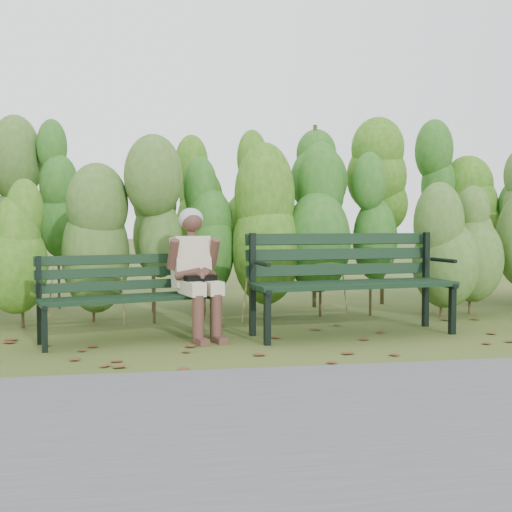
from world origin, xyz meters
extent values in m
plane|color=#32461A|center=(0.00, 0.00, 0.00)|extent=(80.00, 80.00, 0.00)
cube|color=#474749|center=(0.00, -2.20, 0.01)|extent=(60.00, 2.50, 0.01)
cylinder|color=#47381E|center=(-2.14, 1.30, 0.40)|extent=(0.03, 0.03, 0.80)
ellipsoid|color=#2B6110|center=(-2.14, 1.30, 1.04)|extent=(0.64, 0.64, 1.44)
cylinder|color=#47381E|center=(-1.53, 1.30, 0.40)|extent=(0.03, 0.03, 0.80)
ellipsoid|color=#2B6110|center=(-1.53, 1.30, 1.04)|extent=(0.64, 0.64, 1.44)
cylinder|color=#47381E|center=(-0.92, 1.30, 0.40)|extent=(0.03, 0.03, 0.80)
ellipsoid|color=#2B6110|center=(-0.92, 1.30, 1.04)|extent=(0.64, 0.64, 1.44)
cylinder|color=#47381E|center=(-0.31, 1.30, 0.40)|extent=(0.03, 0.03, 0.80)
ellipsoid|color=#2B6110|center=(-0.31, 1.30, 1.04)|extent=(0.64, 0.64, 1.44)
cylinder|color=#47381E|center=(0.31, 1.30, 0.40)|extent=(0.03, 0.03, 0.80)
ellipsoid|color=#2B6110|center=(0.31, 1.30, 1.04)|extent=(0.64, 0.64, 1.44)
cylinder|color=#47381E|center=(0.92, 1.30, 0.40)|extent=(0.03, 0.03, 0.80)
ellipsoid|color=#2B6110|center=(0.92, 1.30, 1.04)|extent=(0.64, 0.64, 1.44)
cylinder|color=#47381E|center=(1.53, 1.30, 0.40)|extent=(0.03, 0.03, 0.80)
ellipsoid|color=#2B6110|center=(1.53, 1.30, 1.04)|extent=(0.64, 0.64, 1.44)
cylinder|color=#47381E|center=(2.14, 1.30, 0.40)|extent=(0.03, 0.03, 0.80)
ellipsoid|color=#2B6110|center=(2.14, 1.30, 1.04)|extent=(0.64, 0.64, 1.44)
cylinder|color=#47381E|center=(2.75, 1.30, 0.40)|extent=(0.03, 0.03, 0.80)
ellipsoid|color=#2B6110|center=(2.75, 1.30, 1.04)|extent=(0.64, 0.64, 1.44)
cylinder|color=#47381E|center=(-2.69, 2.30, 0.55)|extent=(0.04, 0.04, 1.10)
ellipsoid|color=#1D5D1A|center=(-2.69, 2.30, 1.43)|extent=(0.70, 0.70, 1.98)
cylinder|color=#47381E|center=(-1.92, 2.30, 0.55)|extent=(0.04, 0.04, 1.10)
ellipsoid|color=#1D5D1A|center=(-1.92, 2.30, 1.43)|extent=(0.70, 0.70, 1.98)
cylinder|color=#47381E|center=(-1.15, 2.30, 0.55)|extent=(0.04, 0.04, 1.10)
ellipsoid|color=#1D5D1A|center=(-1.15, 2.30, 1.43)|extent=(0.70, 0.70, 1.98)
cylinder|color=#47381E|center=(-0.38, 2.30, 0.55)|extent=(0.04, 0.04, 1.10)
ellipsoid|color=#1D5D1A|center=(-0.38, 2.30, 1.43)|extent=(0.70, 0.70, 1.98)
cylinder|color=#47381E|center=(0.38, 2.30, 0.55)|extent=(0.04, 0.04, 1.10)
ellipsoid|color=#1D5D1A|center=(0.38, 2.30, 1.43)|extent=(0.70, 0.70, 1.98)
cylinder|color=#47381E|center=(1.15, 2.30, 0.55)|extent=(0.04, 0.04, 1.10)
ellipsoid|color=#1D5D1A|center=(1.15, 2.30, 1.43)|extent=(0.70, 0.70, 1.98)
cylinder|color=#47381E|center=(1.92, 2.30, 0.55)|extent=(0.04, 0.04, 1.10)
ellipsoid|color=#1D5D1A|center=(1.92, 2.30, 1.43)|extent=(0.70, 0.70, 1.98)
cylinder|color=#47381E|center=(2.69, 2.30, 0.55)|extent=(0.04, 0.04, 1.10)
ellipsoid|color=#1D5D1A|center=(2.69, 2.30, 1.43)|extent=(0.70, 0.70, 1.98)
cylinder|color=#47381E|center=(3.46, 2.30, 0.55)|extent=(0.04, 0.04, 1.10)
ellipsoid|color=#1D5D1A|center=(3.46, 2.30, 1.43)|extent=(0.70, 0.70, 1.98)
cube|color=#5A3219|center=(-0.70, -0.74, 0.00)|extent=(0.11, 0.10, 0.01)
cube|color=#5A3219|center=(1.83, 0.26, 0.00)|extent=(0.11, 0.11, 0.01)
cube|color=#5A3219|center=(-1.05, 0.56, 0.00)|extent=(0.09, 0.11, 0.01)
cube|color=#5A3219|center=(-0.72, -0.09, 0.00)|extent=(0.10, 0.08, 0.01)
cube|color=#5A3219|center=(2.69, 0.63, 0.00)|extent=(0.10, 0.11, 0.01)
cube|color=#5A3219|center=(-0.83, 0.82, 0.00)|extent=(0.09, 0.07, 0.01)
cube|color=#5A3219|center=(1.50, -0.45, 0.00)|extent=(0.09, 0.07, 0.01)
cube|color=#5A3219|center=(-0.87, -0.82, 0.00)|extent=(0.11, 0.11, 0.01)
cube|color=#5A3219|center=(-0.77, 0.66, 0.00)|extent=(0.10, 0.11, 0.01)
cube|color=#5A3219|center=(-0.11, -0.45, 0.00)|extent=(0.10, 0.08, 0.01)
cube|color=#5A3219|center=(-0.78, -0.84, 0.00)|extent=(0.11, 0.11, 0.01)
cube|color=#5A3219|center=(-1.37, 0.13, 0.00)|extent=(0.11, 0.10, 0.01)
cube|color=#5A3219|center=(-1.10, -0.97, 0.00)|extent=(0.07, 0.09, 0.01)
cube|color=#5A3219|center=(0.56, 0.11, 0.00)|extent=(0.10, 0.08, 0.01)
cube|color=#5A3219|center=(1.57, -0.99, 0.00)|extent=(0.11, 0.10, 0.01)
cube|color=#5A3219|center=(0.84, -0.14, 0.00)|extent=(0.10, 0.08, 0.01)
cube|color=#5A3219|center=(1.70, 0.82, 0.00)|extent=(0.09, 0.10, 0.01)
cube|color=#5A3219|center=(-0.61, 0.53, 0.00)|extent=(0.11, 0.10, 0.01)
cube|color=#5A3219|center=(-0.64, 0.84, 0.00)|extent=(0.08, 0.10, 0.01)
cube|color=#5A3219|center=(-2.04, -0.55, 0.00)|extent=(0.11, 0.11, 0.01)
cube|color=#5A3219|center=(-1.05, -0.65, 0.00)|extent=(0.11, 0.11, 0.01)
cube|color=#5A3219|center=(-1.03, 0.52, 0.00)|extent=(0.10, 0.11, 0.01)
cube|color=#5A3219|center=(0.28, -0.27, 0.00)|extent=(0.11, 0.10, 0.01)
cube|color=#5A3219|center=(1.26, -0.98, 0.00)|extent=(0.09, 0.10, 0.01)
cube|color=#5A3219|center=(1.88, -0.66, 0.00)|extent=(0.08, 0.10, 0.01)
cube|color=#5A3219|center=(2.39, 0.79, 0.00)|extent=(0.09, 0.10, 0.01)
cube|color=#5A3219|center=(0.11, 0.07, 0.00)|extent=(0.11, 0.11, 0.01)
cube|color=#5A3219|center=(0.17, -0.76, 0.00)|extent=(0.11, 0.09, 0.01)
cube|color=#5A3219|center=(0.35, -0.82, 0.00)|extent=(0.10, 0.11, 0.01)
cube|color=#5A3219|center=(0.23, -1.07, 0.00)|extent=(0.07, 0.09, 0.01)
cube|color=#5A3219|center=(-1.98, -0.76, 0.00)|extent=(0.11, 0.10, 0.01)
cube|color=black|center=(-1.11, 0.14, 0.39)|extent=(1.50, 0.53, 0.03)
cube|color=black|center=(-1.14, 0.25, 0.39)|extent=(1.50, 0.53, 0.03)
cube|color=black|center=(-1.17, 0.35, 0.39)|extent=(1.50, 0.53, 0.03)
cube|color=black|center=(-1.20, 0.45, 0.39)|extent=(1.50, 0.53, 0.03)
cube|color=black|center=(-1.23, 0.53, 0.48)|extent=(1.49, 0.49, 0.09)
cube|color=black|center=(-1.23, 0.54, 0.60)|extent=(1.49, 0.49, 0.09)
cube|color=black|center=(-1.23, 0.55, 0.72)|extent=(1.49, 0.49, 0.09)
cube|color=black|center=(-1.81, -0.08, 0.19)|extent=(0.05, 0.05, 0.39)
cube|color=black|center=(-1.92, 0.27, 0.39)|extent=(0.05, 0.05, 0.77)
cube|color=black|center=(-1.86, 0.09, 0.37)|extent=(0.16, 0.42, 0.03)
cylinder|color=black|center=(-1.85, 0.04, 0.56)|extent=(0.12, 0.32, 0.03)
cube|color=black|center=(-0.40, 0.35, 0.19)|extent=(0.05, 0.05, 0.39)
cube|color=black|center=(-0.51, 0.70, 0.39)|extent=(0.05, 0.05, 0.77)
cube|color=black|center=(-0.45, 0.51, 0.37)|extent=(0.16, 0.42, 0.03)
cylinder|color=black|center=(-0.44, 0.47, 0.56)|extent=(0.12, 0.32, 0.03)
cube|color=black|center=(0.94, 0.05, 0.48)|extent=(1.93, 0.35, 0.04)
cube|color=black|center=(0.92, 0.18, 0.48)|extent=(1.93, 0.35, 0.04)
cube|color=black|center=(0.91, 0.31, 0.48)|extent=(1.93, 0.35, 0.04)
cube|color=black|center=(0.89, 0.45, 0.48)|extent=(1.93, 0.35, 0.04)
cube|color=black|center=(0.88, 0.54, 0.60)|extent=(1.92, 0.30, 0.11)
cube|color=black|center=(0.88, 0.56, 0.75)|extent=(1.92, 0.30, 0.11)
cube|color=black|center=(0.88, 0.58, 0.90)|extent=(1.92, 0.30, 0.11)
cube|color=black|center=(0.03, -0.08, 0.24)|extent=(0.06, 0.06, 0.48)
cube|color=black|center=(-0.03, 0.38, 0.48)|extent=(0.06, 0.06, 0.96)
cube|color=black|center=(0.00, 0.13, 0.46)|extent=(0.12, 0.54, 0.04)
cylinder|color=black|center=(0.01, 0.08, 0.70)|extent=(0.09, 0.40, 0.04)
cube|color=black|center=(1.86, 0.15, 0.24)|extent=(0.06, 0.06, 0.48)
cube|color=black|center=(1.80, 0.60, 0.48)|extent=(0.06, 0.06, 0.96)
cube|color=black|center=(1.83, 0.36, 0.46)|extent=(0.12, 0.54, 0.04)
cylinder|color=black|center=(1.84, 0.31, 0.70)|extent=(0.09, 0.40, 0.04)
cube|color=beige|center=(-0.60, 0.26, 0.47)|extent=(0.24, 0.42, 0.12)
cube|color=beige|center=(-0.44, 0.31, 0.47)|extent=(0.24, 0.42, 0.12)
cylinder|color=#4C2D23|center=(-0.55, 0.10, 0.21)|extent=(0.13, 0.13, 0.42)
cylinder|color=#4C2D23|center=(-0.39, 0.15, 0.21)|extent=(0.13, 0.13, 0.42)
cube|color=#4C2D23|center=(-0.53, 0.03, 0.03)|extent=(0.14, 0.21, 0.06)
cube|color=#4C2D23|center=(-0.37, 0.08, 0.03)|extent=(0.14, 0.21, 0.06)
cube|color=beige|center=(-0.59, 0.53, 0.69)|extent=(0.40, 0.33, 0.49)
cylinder|color=#4C2D23|center=(-0.59, 0.51, 0.95)|extent=(0.09, 0.09, 0.10)
sphere|color=#4C2D23|center=(-0.58, 0.50, 1.07)|extent=(0.20, 0.20, 0.20)
ellipsoid|color=gray|center=(-0.59, 0.52, 1.09)|extent=(0.23, 0.22, 0.21)
cylinder|color=#4C2D23|center=(-0.76, 0.40, 0.77)|extent=(0.14, 0.21, 0.29)
cylinder|color=#4C2D23|center=(-0.38, 0.51, 0.77)|extent=(0.14, 0.21, 0.29)
cylinder|color=#4C2D23|center=(-0.63, 0.31, 0.59)|extent=(0.25, 0.21, 0.13)
cylinder|color=#4C2D23|center=(-0.44, 0.36, 0.59)|extent=(0.16, 0.27, 0.13)
sphere|color=#4C2D23|center=(-0.52, 0.28, 0.58)|extent=(0.10, 0.10, 0.10)
cube|color=black|center=(-0.52, 0.29, 0.51)|extent=(0.31, 0.19, 0.15)
camera|label=1|loc=(-0.90, -5.11, 1.04)|focal=42.00mm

